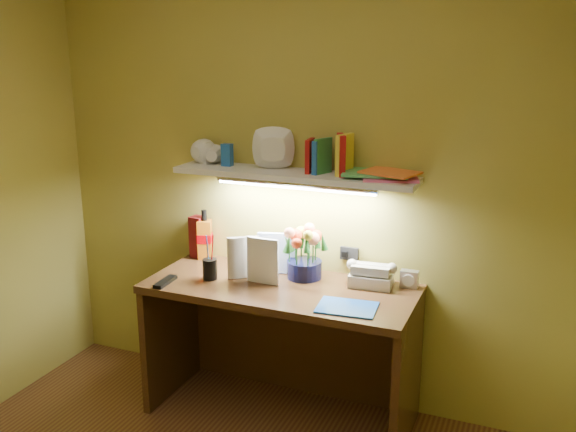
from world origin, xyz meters
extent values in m
cube|color=#33220E|center=(0.00, 1.20, 0.38)|extent=(1.40, 0.60, 0.75)
cube|color=#B4B5B9|center=(0.62, 1.43, 0.80)|extent=(0.09, 0.05, 0.09)
cube|color=#570E0E|center=(-0.62, 1.44, 0.87)|extent=(0.09, 0.09, 0.24)
cylinder|color=black|center=(-0.38, 1.15, 0.84)|extent=(0.08, 0.08, 0.19)
cube|color=black|center=(-0.57, 1.00, 0.76)|extent=(0.06, 0.17, 0.02)
cube|color=blue|center=(0.41, 1.05, 0.75)|extent=(0.30, 0.23, 0.01)
imported|color=beige|center=(-0.29, 1.17, 0.87)|extent=(0.16, 0.11, 0.23)
imported|color=white|center=(-0.19, 1.20, 0.87)|extent=(0.18, 0.03, 0.25)
cube|color=white|center=(0.00, 1.38, 1.30)|extent=(1.30, 0.25, 0.03)
imported|color=white|center=(-0.57, 1.36, 1.37)|extent=(0.16, 0.16, 0.11)
imported|color=white|center=(-0.48, 1.36, 1.36)|extent=(0.13, 0.13, 0.10)
imported|color=white|center=(-0.11, 1.37, 1.34)|extent=(0.29, 0.29, 0.06)
cube|color=white|center=(-0.55, 1.42, 1.38)|extent=(0.06, 0.06, 0.12)
cube|color=blue|center=(-0.40, 1.40, 1.38)|extent=(0.06, 0.04, 0.12)
cube|color=#A71213|center=(0.08, 1.40, 1.40)|extent=(0.04, 0.12, 0.17)
cube|color=yellow|center=(0.27, 1.40, 1.42)|extent=(0.06, 0.13, 0.21)
cube|color=#1F5BB4|center=(0.14, 1.39, 1.40)|extent=(0.05, 0.13, 0.17)
cube|color=#2D8C3F|center=(0.15, 1.39, 1.41)|extent=(0.06, 0.12, 0.18)
cube|color=#A71213|center=(0.25, 1.40, 1.42)|extent=(0.09, 0.14, 0.21)
cube|color=pink|center=(0.51, 1.39, 1.32)|extent=(0.31, 0.27, 0.01)
cube|color=#54BB66|center=(0.43, 1.42, 1.34)|extent=(0.36, 0.29, 0.01)
cube|color=orange|center=(0.51, 1.39, 1.35)|extent=(0.30, 0.26, 0.01)
camera|label=1|loc=(1.22, -1.66, 1.96)|focal=40.00mm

